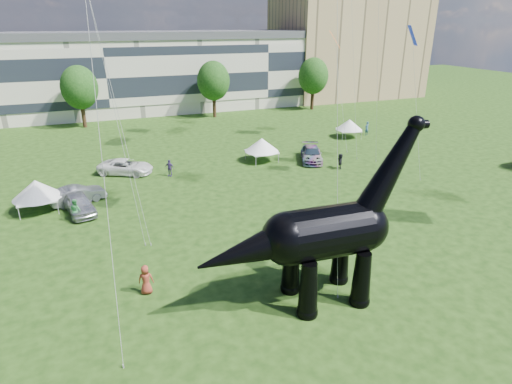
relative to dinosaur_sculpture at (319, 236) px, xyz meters
name	(u,v)px	position (x,y,z in m)	size (l,w,h in m)	color
ground	(353,331)	(0.47, -3.17, -3.99)	(220.00, 220.00, 0.00)	#16330C
terrace_row	(105,78)	(-7.53, 58.83, 2.01)	(78.00, 11.00, 12.00)	beige
apartment_block	(347,40)	(40.47, 61.83, 7.01)	(28.00, 18.00, 22.00)	tan
tree_mid_left	(79,84)	(-11.53, 49.83, 2.30)	(5.20, 5.20, 9.44)	#382314
tree_mid_right	(213,78)	(8.47, 49.83, 2.30)	(5.20, 5.20, 9.44)	#382314
tree_far_right	(313,73)	(26.47, 49.83, 2.30)	(5.20, 5.20, 9.44)	#382314
dinosaur_sculpture	(319,236)	(0.00, 0.00, 0.00)	(12.91, 3.67, 10.56)	black
car_silver	(79,204)	(-12.42, 17.41, -3.16)	(1.95, 4.85, 1.65)	#B6B6BB
car_grey	(78,194)	(-12.52, 19.74, -3.23)	(1.61, 4.62, 1.52)	gray
car_white	(126,167)	(-7.89, 26.00, -3.22)	(2.55, 5.52, 1.54)	white
car_dark	(311,154)	(12.05, 23.02, -3.20)	(2.22, 5.47, 1.59)	#595960
gazebo_near	(262,145)	(6.80, 24.99, -2.14)	(4.06, 4.06, 2.64)	white
gazebo_far	(349,125)	(21.74, 30.52, -2.26)	(4.23, 4.23, 2.46)	white
gazebo_left	(36,189)	(-15.51, 19.12, -2.10)	(3.99, 3.99, 2.69)	silver
visitors	(215,209)	(-2.35, 12.14, -3.09)	(56.87, 43.25, 1.90)	#294197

